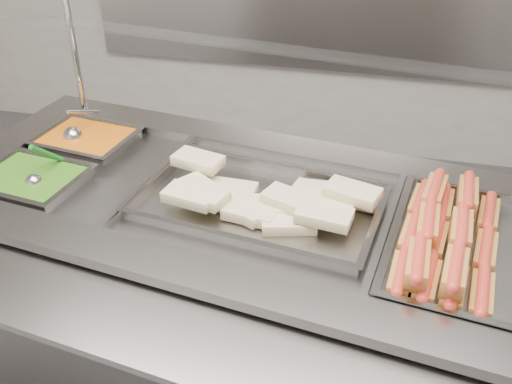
% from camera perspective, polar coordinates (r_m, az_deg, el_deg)
% --- Properties ---
extents(steam_counter, '(2.14, 1.17, 0.97)m').
position_cam_1_polar(steam_counter, '(2.13, -1.38, -11.35)').
color(steam_counter, slate).
rests_on(steam_counter, ground).
extents(tray_rail, '(1.97, 0.66, 0.06)m').
position_cam_1_polar(tray_rail, '(1.48, -10.11, -13.07)').
color(tray_rail, gray).
rests_on(tray_rail, steam_counter).
extents(sneeze_guard, '(1.81, 0.56, 0.48)m').
position_cam_1_polar(sneeze_guard, '(1.84, 1.16, 13.84)').
color(sneeze_guard, silver).
rests_on(sneeze_guard, steam_counter).
extents(pan_hotdogs, '(0.45, 0.64, 0.11)m').
position_cam_1_polar(pan_hotdogs, '(1.75, 19.50, -5.98)').
color(pan_hotdogs, gray).
rests_on(pan_hotdogs, steam_counter).
extents(pan_wraps, '(0.79, 0.53, 0.08)m').
position_cam_1_polar(pan_wraps, '(1.82, 0.32, -1.47)').
color(pan_wraps, gray).
rests_on(pan_wraps, steam_counter).
extents(pan_beans, '(0.36, 0.30, 0.11)m').
position_cam_1_polar(pan_beans, '(2.28, -16.44, 4.34)').
color(pan_beans, gray).
rests_on(pan_beans, steam_counter).
extents(pan_peas, '(0.36, 0.30, 0.11)m').
position_cam_1_polar(pan_peas, '(2.08, -21.39, 0.37)').
color(pan_peas, gray).
rests_on(pan_peas, steam_counter).
extents(hotdogs_in_buns, '(0.33, 0.59, 0.13)m').
position_cam_1_polar(hotdogs_in_buns, '(1.71, 18.50, -4.38)').
color(hotdogs_in_buns, brown).
rests_on(hotdogs_in_buns, pan_hotdogs).
extents(tortilla_wraps, '(0.71, 0.32, 0.10)m').
position_cam_1_polar(tortilla_wraps, '(1.78, 1.63, -0.63)').
color(tortilla_wraps, beige).
rests_on(tortilla_wraps, pan_wraps).
extents(ladle, '(0.08, 0.22, 0.15)m').
position_cam_1_polar(ladle, '(2.27, -17.75, 5.47)').
color(ladle, silver).
rests_on(ladle, pan_beans).
extents(serving_spoon, '(0.06, 0.19, 0.16)m').
position_cam_1_polar(serving_spoon, '(2.03, -21.09, 1.40)').
color(serving_spoon, silver).
rests_on(serving_spoon, pan_peas).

